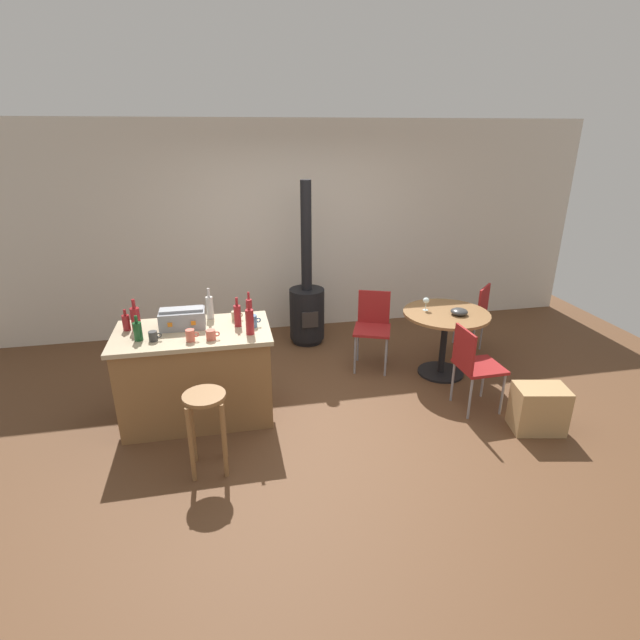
{
  "coord_description": "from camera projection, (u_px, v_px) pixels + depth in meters",
  "views": [
    {
      "loc": [
        -0.92,
        -4.03,
        2.56
      ],
      "look_at": [
        -0.04,
        0.28,
        0.83
      ],
      "focal_mm": 27.23,
      "sensor_mm": 36.0,
      "label": 1
    }
  ],
  "objects": [
    {
      "name": "wood_stove",
      "position": [
        307.0,
        305.0,
        6.11
      ],
      "size": [
        0.44,
        0.45,
        2.03
      ],
      "color": "black",
      "rests_on": "ground_plane"
    },
    {
      "name": "cardboard_box",
      "position": [
        539.0,
        409.0,
        4.38
      ],
      "size": [
        0.5,
        0.38,
        0.43
      ],
      "primitive_type": "cube",
      "rotation": [
        0.0,
        0.0,
        -0.2
      ],
      "color": "tan",
      "rests_on": "ground_plane"
    },
    {
      "name": "toolbox",
      "position": [
        182.0,
        319.0,
        4.39
      ],
      "size": [
        0.4,
        0.23,
        0.19
      ],
      "color": "gray",
      "rests_on": "kitchen_island"
    },
    {
      "name": "cup_4",
      "position": [
        153.0,
        336.0,
        4.13
      ],
      "size": [
        0.11,
        0.07,
        0.09
      ],
      "color": "#383838",
      "rests_on": "kitchen_island"
    },
    {
      "name": "bottle_2",
      "position": [
        210.0,
        307.0,
        4.59
      ],
      "size": [
        0.07,
        0.07,
        0.3
      ],
      "color": "#B7B2AD",
      "rests_on": "kitchen_island"
    },
    {
      "name": "cup_1",
      "position": [
        236.0,
        316.0,
        4.57
      ],
      "size": [
        0.11,
        0.07,
        0.09
      ],
      "color": "tan",
      "rests_on": "kitchen_island"
    },
    {
      "name": "wine_glass",
      "position": [
        426.0,
        301.0,
        5.23
      ],
      "size": [
        0.07,
        0.07,
        0.14
      ],
      "color": "silver",
      "rests_on": "dining_table"
    },
    {
      "name": "bottle_3",
      "position": [
        136.0,
        318.0,
        4.32
      ],
      "size": [
        0.08,
        0.08,
        0.29
      ],
      "color": "maroon",
      "rests_on": "kitchen_island"
    },
    {
      "name": "cup_3",
      "position": [
        253.0,
        321.0,
        4.42
      ],
      "size": [
        0.12,
        0.08,
        0.11
      ],
      "color": "#4C7099",
      "rests_on": "kitchen_island"
    },
    {
      "name": "cup_2",
      "position": [
        191.0,
        335.0,
        4.12
      ],
      "size": [
        0.11,
        0.08,
        0.1
      ],
      "color": "#DB6651",
      "rests_on": "kitchen_island"
    },
    {
      "name": "ground_plane",
      "position": [
        330.0,
        408.0,
        4.78
      ],
      "size": [
        8.8,
        8.8,
        0.0
      ],
      "primitive_type": "plane",
      "color": "brown"
    },
    {
      "name": "folding_chair_near",
      "position": [
        474.0,
        363.0,
        4.61
      ],
      "size": [
        0.41,
        0.41,
        0.85
      ],
      "color": "maroon",
      "rests_on": "ground_plane"
    },
    {
      "name": "wooden_stool",
      "position": [
        206.0,
        416.0,
        3.76
      ],
      "size": [
        0.33,
        0.33,
        0.68
      ],
      "color": "olive",
      "rests_on": "ground_plane"
    },
    {
      "name": "serving_bowl",
      "position": [
        459.0,
        312.0,
        5.13
      ],
      "size": [
        0.18,
        0.18,
        0.07
      ],
      "primitive_type": "ellipsoid",
      "color": "#383838",
      "rests_on": "dining_table"
    },
    {
      "name": "bottle_1",
      "position": [
        250.0,
        321.0,
        4.24
      ],
      "size": [
        0.07,
        0.07,
        0.31
      ],
      "color": "maroon",
      "rests_on": "kitchen_island"
    },
    {
      "name": "dining_table",
      "position": [
        445.0,
        327.0,
        5.27
      ],
      "size": [
        0.92,
        0.92,
        0.73
      ],
      "color": "black",
      "rests_on": "ground_plane"
    },
    {
      "name": "bottle_5",
      "position": [
        249.0,
        308.0,
        4.59
      ],
      "size": [
        0.06,
        0.06,
        0.26
      ],
      "color": "maroon",
      "rests_on": "kitchen_island"
    },
    {
      "name": "cup_0",
      "position": [
        211.0,
        335.0,
        4.15
      ],
      "size": [
        0.12,
        0.08,
        0.09
      ],
      "color": "#DB6651",
      "rests_on": "kitchen_island"
    },
    {
      "name": "kitchen_island",
      "position": [
        197.0,
        374.0,
        4.51
      ],
      "size": [
        1.39,
        0.78,
        0.88
      ],
      "color": "olive",
      "rests_on": "ground_plane"
    },
    {
      "name": "folding_chair_left",
      "position": [
        373.0,
        324.0,
        5.47
      ],
      "size": [
        0.52,
        0.52,
        0.87
      ],
      "color": "maroon",
      "rests_on": "ground_plane"
    },
    {
      "name": "bottle_4",
      "position": [
        237.0,
        315.0,
        4.41
      ],
      "size": [
        0.06,
        0.06,
        0.28
      ],
      "color": "maroon",
      "rests_on": "kitchen_island"
    },
    {
      "name": "folding_chair_far",
      "position": [
        472.0,
        313.0,
        5.81
      ],
      "size": [
        0.57,
        0.57,
        0.86
      ],
      "color": "maroon",
      "rests_on": "ground_plane"
    },
    {
      "name": "bottle_6",
      "position": [
        138.0,
        331.0,
        4.12
      ],
      "size": [
        0.07,
        0.07,
        0.22
      ],
      "color": "#194C23",
      "rests_on": "kitchen_island"
    },
    {
      "name": "back_wall",
      "position": [
        293.0,
        229.0,
        6.35
      ],
      "size": [
        8.0,
        0.1,
        2.7
      ],
      "primitive_type": "cube",
      "color": "beige",
      "rests_on": "ground_plane"
    },
    {
      "name": "bottle_0",
      "position": [
        126.0,
        322.0,
        4.34
      ],
      "size": [
        0.07,
        0.07,
        0.2
      ],
      "color": "maroon",
      "rests_on": "kitchen_island"
    }
  ]
}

